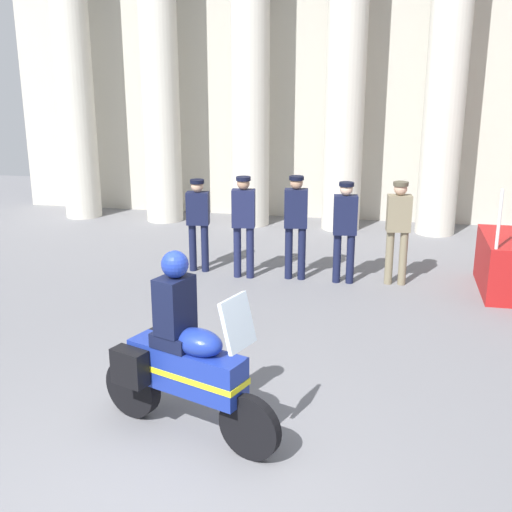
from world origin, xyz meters
name	(u,v)px	position (x,y,z in m)	size (l,w,h in m)	color
ground_plane	(157,488)	(0.00, 0.00, 0.00)	(28.00, 28.00, 0.00)	slate
colonnade_backdrop	(301,47)	(-0.10, 9.90, 3.79)	(13.59, 1.67, 7.12)	beige
officer_in_row_0	(198,218)	(-1.30, 5.96, 0.95)	(0.40, 0.26, 1.62)	#141938
officer_in_row_1	(244,219)	(-0.46, 5.77, 1.02)	(0.40, 0.26, 1.73)	#191E42
officer_in_row_2	(296,219)	(0.40, 5.85, 1.04)	(0.40, 0.26, 1.75)	#141938
officer_in_row_3	(345,225)	(1.21, 5.81, 0.99)	(0.40, 0.26, 1.69)	#141938
officer_in_row_4	(398,225)	(2.06, 5.90, 1.01)	(0.40, 0.26, 1.71)	#7A7056
motorcycle_with_rider	(181,360)	(-0.04, 0.91, 0.79)	(1.99, 1.01, 1.90)	black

